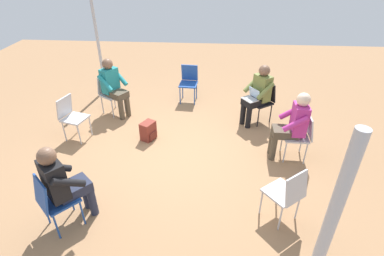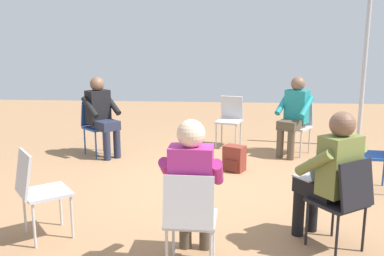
# 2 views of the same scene
# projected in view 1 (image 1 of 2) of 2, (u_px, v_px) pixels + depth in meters

# --- Properties ---
(ground_plane) EXTENTS (14.00, 14.00, 0.00)m
(ground_plane) POSITION_uv_depth(u_px,v_px,m) (179.00, 151.00, 5.46)
(ground_plane) COLOR #99704C
(chair_west) EXTENTS (0.47, 0.43, 0.85)m
(chair_west) POSITION_uv_depth(u_px,v_px,m) (189.00, 81.00, 7.00)
(chair_west) COLOR #1E4799
(chair_west) RESTS_ON ground
(chair_southwest) EXTENTS (0.56, 0.58, 0.85)m
(chair_southwest) POSITION_uv_depth(u_px,v_px,m) (109.00, 91.00, 6.48)
(chair_southwest) COLOR #B7B7BC
(chair_southwest) RESTS_ON ground
(chair_northwest) EXTENTS (0.57, 0.58, 0.85)m
(chair_northwest) POSITION_uv_depth(u_px,v_px,m) (263.00, 99.00, 6.16)
(chair_northwest) COLOR black
(chair_northwest) RESTS_ON ground
(chair_south) EXTENTS (0.49, 0.53, 0.85)m
(chair_south) POSITION_uv_depth(u_px,v_px,m) (71.00, 115.00, 5.59)
(chair_south) COLOR #B7B7BC
(chair_south) RESTS_ON ground
(chair_north) EXTENTS (0.41, 0.45, 0.85)m
(chair_north) POSITION_uv_depth(u_px,v_px,m) (301.00, 134.00, 5.04)
(chair_north) COLOR #B7B7BC
(chair_north) RESTS_ON ground
(chair_northeast) EXTENTS (0.58, 0.58, 0.85)m
(chair_northeast) POSITION_uv_depth(u_px,v_px,m) (287.00, 192.00, 3.84)
(chair_northeast) COLOR #B7B7BC
(chair_northeast) RESTS_ON ground
(chair_southeast) EXTENTS (0.59, 0.58, 0.85)m
(chair_southeast) POSITION_uv_depth(u_px,v_px,m) (53.00, 199.00, 3.74)
(chair_southeast) COLOR #1E4799
(chair_southeast) RESTS_ON ground
(person_with_laptop) EXTENTS (0.63, 0.64, 1.24)m
(person_with_laptop) POSITION_uv_depth(u_px,v_px,m) (258.00, 92.00, 5.98)
(person_with_laptop) COLOR black
(person_with_laptop) RESTS_ON ground
(person_in_teal) EXTENTS (0.63, 0.63, 1.24)m
(person_in_teal) POSITION_uv_depth(u_px,v_px,m) (113.00, 85.00, 6.29)
(person_in_teal) COLOR #4C4233
(person_in_teal) RESTS_ON ground
(person_in_black) EXTENTS (0.63, 0.63, 1.24)m
(person_in_black) POSITION_uv_depth(u_px,v_px,m) (63.00, 181.00, 3.73)
(person_in_black) COLOR #23283D
(person_in_black) RESTS_ON ground
(person_in_magenta) EXTENTS (0.50, 0.53, 1.24)m
(person_in_magenta) POSITION_uv_depth(u_px,v_px,m) (293.00, 123.00, 4.95)
(person_in_magenta) COLOR #4C4233
(person_in_magenta) RESTS_ON ground
(backpack_near_laptop_user) EXTENTS (0.34, 0.31, 0.36)m
(backpack_near_laptop_user) POSITION_uv_depth(u_px,v_px,m) (148.00, 132.00, 5.72)
(backpack_near_laptop_user) COLOR maroon
(backpack_near_laptop_user) RESTS_ON ground
(tent_pole_near) EXTENTS (0.07, 0.07, 2.54)m
(tent_pole_near) POSITION_uv_depth(u_px,v_px,m) (98.00, 41.00, 7.07)
(tent_pole_near) COLOR #B2B2B7
(tent_pole_near) RESTS_ON ground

